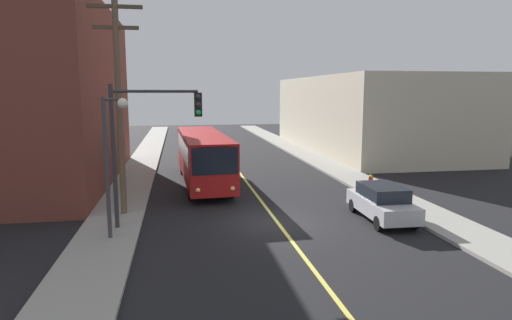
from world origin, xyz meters
The scene contains 12 objects.
ground_plane centered at (0.00, 0.00, 0.00)m, with size 120.00×120.00×0.00m, color black.
sidewalk_left centered at (-7.25, 10.00, 0.07)m, with size 2.50×90.00×0.15m, color gray.
sidewalk_right centered at (7.25, 10.00, 0.07)m, with size 2.50×90.00×0.15m, color gray.
lane_stripe_center centered at (0.00, 15.00, 0.01)m, with size 0.16×60.00×0.01m, color #D8CC4C.
building_left_brick centered at (-13.49, 11.21, 5.56)m, with size 10.00×18.71×11.13m.
building_right_warehouse centered at (14.49, 23.43, 3.64)m, with size 12.00×25.84×7.28m.
city_bus centered at (-2.79, 9.24, 1.82)m, with size 3.11×12.24×3.20m.
parked_car_silver centered at (4.80, -0.47, 0.84)m, with size 1.92×4.45×1.62m.
utility_pole_near centered at (-6.92, 2.21, 5.65)m, with size 2.40×0.28×10.01m.
traffic_signal_left_corner centered at (-5.41, -0.03, 4.30)m, with size 3.75×0.48×6.00m.
street_lamp_left centered at (-6.83, -1.35, 3.74)m, with size 0.98×0.40×5.50m.
fire_hydrant centered at (6.85, 5.26, 0.58)m, with size 0.44×0.26×0.84m.
Camera 1 is at (-4.28, -18.82, 5.83)m, focal length 30.99 mm.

